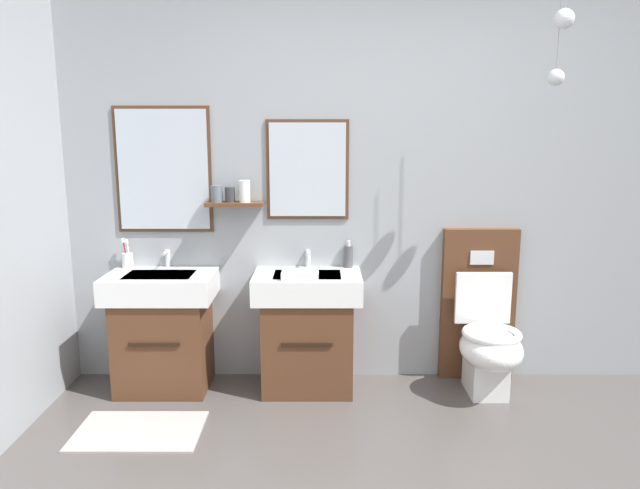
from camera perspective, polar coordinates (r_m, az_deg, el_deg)
wall_back at (r=3.83m, az=6.86°, el=6.32°), size 4.43×0.62×2.62m
bath_mat at (r=3.50m, az=-17.28°, el=-16.90°), size 0.68×0.44×0.01m
vanity_sink_left at (r=3.86m, az=-15.09°, el=-7.80°), size 0.66×0.47×0.75m
tap_on_left_sink at (r=3.91m, az=-14.78°, el=-1.15°), size 0.03×0.13×0.11m
vanity_sink_right at (r=3.74m, az=-1.38°, el=-8.06°), size 0.66×0.47×0.75m
tap_on_right_sink at (r=3.78m, az=-1.36°, el=-1.18°), size 0.03×0.13×0.11m
toilet at (r=3.88m, az=15.44°, el=-8.08°), size 0.48×0.62×1.00m
toothbrush_cup at (r=3.97m, az=-18.32°, el=-1.40°), size 0.07×0.07×0.19m
soap_dispenser at (r=3.78m, az=2.60°, el=-1.12°), size 0.06×0.06×0.18m
folded_hand_towel at (r=3.51m, az=-2.11°, el=-2.97°), size 0.22×0.16×0.04m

